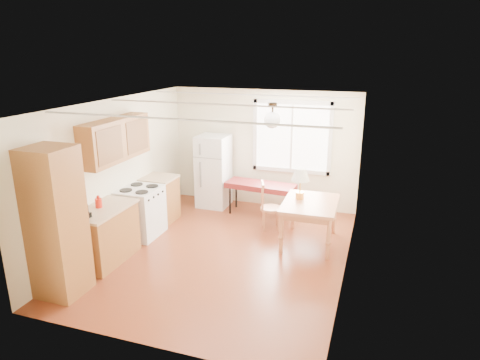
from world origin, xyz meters
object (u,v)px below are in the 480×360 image
at_px(dining_table, 310,208).
at_px(chair, 267,203).
at_px(refrigerator, 214,171).
at_px(bench, 261,187).

relative_size(dining_table, chair, 1.35).
bearing_deg(refrigerator, bench, -8.16).
relative_size(refrigerator, chair, 1.69).
height_order(bench, chair, chair).
bearing_deg(refrigerator, chair, -31.95).
height_order(refrigerator, dining_table, refrigerator).
xyz_separation_m(bench, dining_table, (1.19, -1.08, 0.07)).
xyz_separation_m(dining_table, chair, (-0.87, 0.34, -0.14)).
relative_size(bench, chair, 1.60).
distance_m(refrigerator, dining_table, 2.61).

